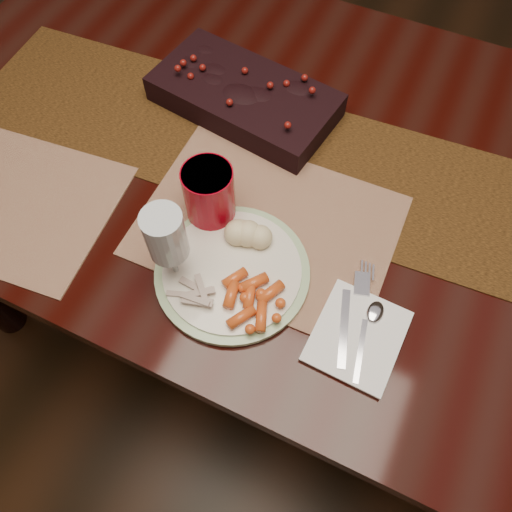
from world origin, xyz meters
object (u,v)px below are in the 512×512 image
at_px(dining_table, 305,256).
at_px(red_cup, 209,195).
at_px(placemat_main, 268,225).
at_px(wine_glass, 170,249).
at_px(centerpiece, 244,94).
at_px(turkey_shreds, 192,292).
at_px(napkin, 358,336).
at_px(dinner_plate, 232,271).
at_px(baby_carrots, 251,300).
at_px(mashed_potatoes, 242,239).

height_order(dining_table, red_cup, red_cup).
xyz_separation_m(placemat_main, wine_glass, (-0.10, -0.16, 0.09)).
distance_m(centerpiece, red_cup, 0.28).
bearing_deg(placemat_main, turkey_shreds, -107.05).
xyz_separation_m(dining_table, centerpiece, (-0.20, 0.07, 0.42)).
bearing_deg(napkin, centerpiece, 137.51).
bearing_deg(turkey_shreds, dining_table, 76.57).
distance_m(turkey_shreds, napkin, 0.28).
distance_m(dinner_plate, red_cup, 0.14).
bearing_deg(placemat_main, dining_table, 77.46).
bearing_deg(turkey_shreds, baby_carrots, 16.12).
relative_size(dining_table, red_cup, 14.82).
distance_m(placemat_main, napkin, 0.26).
relative_size(dinner_plate, mashed_potatoes, 3.18).
bearing_deg(napkin, turkey_shreds, -166.98).
bearing_deg(turkey_shreds, placemat_main, 74.38).
height_order(baby_carrots, napkin, baby_carrots).
xyz_separation_m(centerpiece, placemat_main, (0.17, -0.25, -0.04)).
height_order(napkin, red_cup, red_cup).
bearing_deg(dinner_plate, dining_table, 80.50).
bearing_deg(mashed_potatoes, napkin, -15.25).
height_order(centerpiece, napkin, centerpiece).
relative_size(dining_table, centerpiece, 4.83).
bearing_deg(baby_carrots, centerpiece, 117.30).
bearing_deg(wine_glass, turkey_shreds, -29.63).
xyz_separation_m(mashed_potatoes, turkey_shreds, (-0.03, -0.12, -0.02)).
xyz_separation_m(turkey_shreds, napkin, (0.27, 0.05, -0.02)).
distance_m(dining_table, dinner_plate, 0.49).
bearing_deg(mashed_potatoes, red_cup, 152.67).
height_order(placemat_main, baby_carrots, baby_carrots).
bearing_deg(dining_table, red_cup, -124.04).
height_order(dining_table, turkey_shreds, turkey_shreds).
xyz_separation_m(mashed_potatoes, napkin, (0.24, -0.06, -0.04)).
distance_m(dining_table, mashed_potatoes, 0.49).
distance_m(dinner_plate, wine_glass, 0.12).
distance_m(centerpiece, napkin, 0.54).
distance_m(dining_table, wine_glass, 0.59).
xyz_separation_m(centerpiece, red_cup, (0.07, -0.27, 0.02)).
relative_size(centerpiece, placemat_main, 0.82).
bearing_deg(red_cup, napkin, -18.61).
bearing_deg(placemat_main, baby_carrots, -76.55).
relative_size(turkey_shreds, napkin, 0.41).
bearing_deg(red_cup, centerpiece, 103.53).
height_order(dinner_plate, wine_glass, wine_glass).
distance_m(placemat_main, wine_glass, 0.21).
height_order(dinner_plate, red_cup, red_cup).
bearing_deg(napkin, wine_glass, -173.43).
distance_m(centerpiece, turkey_shreds, 0.45).
xyz_separation_m(dining_table, placemat_main, (-0.03, -0.18, 0.38)).
xyz_separation_m(placemat_main, red_cup, (-0.10, -0.02, 0.06)).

